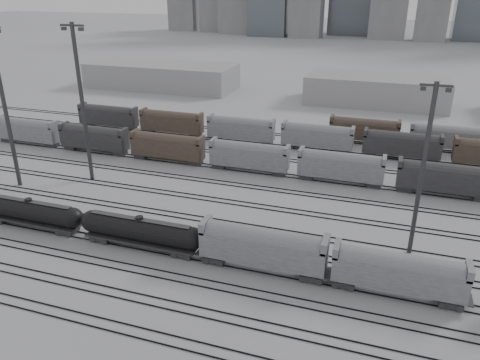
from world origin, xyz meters
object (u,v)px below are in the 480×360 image
(light_mast_c, at_px, (423,168))
(tank_car_b, at_px, (141,230))
(light_mast_a, at_px, (4,105))
(tank_car_a, at_px, (30,211))
(hopper_car_a, at_px, (263,246))
(hopper_car_b, at_px, (399,271))

(light_mast_c, bearing_deg, tank_car_b, -163.41)
(tank_car_b, xyz_separation_m, light_mast_c, (34.27, 10.21, 9.44))
(tank_car_b, distance_m, light_mast_a, 35.27)
(tank_car_a, xyz_separation_m, hopper_car_a, (34.95, 0.00, 0.97))
(light_mast_c, bearing_deg, light_mast_a, 178.62)
(hopper_car_a, bearing_deg, hopper_car_b, 0.00)
(hopper_car_b, height_order, light_mast_c, light_mast_c)
(hopper_car_b, distance_m, light_mast_c, 13.54)
(tank_car_a, relative_size, light_mast_c, 0.77)
(tank_car_a, bearing_deg, hopper_car_b, 0.00)
(tank_car_b, relative_size, light_mast_a, 0.66)
(tank_car_a, height_order, hopper_car_b, hopper_car_b)
(tank_car_b, bearing_deg, light_mast_c, 16.59)
(tank_car_b, distance_m, hopper_car_b, 32.78)
(tank_car_a, relative_size, hopper_car_a, 1.11)
(light_mast_a, bearing_deg, hopper_car_a, -13.81)
(hopper_car_b, xyz_separation_m, light_mast_a, (-63.83, 11.79, 11.19))
(tank_car_a, distance_m, light_mast_a, 21.23)
(tank_car_b, relative_size, hopper_car_a, 1.14)
(light_mast_a, relative_size, light_mast_c, 1.20)
(hopper_car_a, bearing_deg, tank_car_a, -180.00)
(hopper_car_b, bearing_deg, tank_car_b, -180.00)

